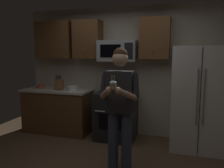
# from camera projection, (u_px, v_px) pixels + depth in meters

# --- Properties ---
(wall_back) EXTENTS (4.40, 0.10, 2.60)m
(wall_back) POSITION_uv_depth(u_px,v_px,m) (128.00, 72.00, 4.73)
(wall_back) COLOR #B7AD99
(wall_back) RESTS_ON ground
(oven_range) EXTENTS (0.76, 0.70, 0.93)m
(oven_range) POSITION_uv_depth(u_px,v_px,m) (116.00, 115.00, 4.52)
(oven_range) COLOR black
(oven_range) RESTS_ON ground
(microwave) EXTENTS (0.74, 0.41, 0.40)m
(microwave) POSITION_uv_depth(u_px,v_px,m) (118.00, 51.00, 4.46)
(microwave) COLOR #9EA0A5
(refrigerator) EXTENTS (0.90, 0.75, 1.80)m
(refrigerator) POSITION_uv_depth(u_px,v_px,m) (198.00, 98.00, 3.99)
(refrigerator) COLOR white
(refrigerator) RESTS_ON ground
(cabinet_row_upper) EXTENTS (2.78, 0.36, 0.76)m
(cabinet_row_upper) POSITION_uv_depth(u_px,v_px,m) (91.00, 39.00, 4.65)
(cabinet_row_upper) COLOR brown
(counter_left) EXTENTS (1.44, 0.66, 0.92)m
(counter_left) POSITION_uv_depth(u_px,v_px,m) (58.00, 110.00, 4.92)
(counter_left) COLOR brown
(counter_left) RESTS_ON ground
(knife_block) EXTENTS (0.16, 0.15, 0.32)m
(knife_block) POSITION_uv_depth(u_px,v_px,m) (59.00, 84.00, 4.77)
(knife_block) COLOR brown
(knife_block) RESTS_ON counter_left
(bowl_large_white) EXTENTS (0.19, 0.19, 0.09)m
(bowl_large_white) POSITION_uv_depth(u_px,v_px,m) (72.00, 88.00, 4.70)
(bowl_large_white) COLOR white
(bowl_large_white) RESTS_ON counter_left
(bowl_small_colored) EXTENTS (0.18, 0.18, 0.08)m
(bowl_small_colored) POSITION_uv_depth(u_px,v_px,m) (41.00, 86.00, 5.01)
(bowl_small_colored) COLOR #B24C3F
(bowl_small_colored) RESTS_ON counter_left
(person) EXTENTS (0.60, 0.48, 1.76)m
(person) POSITION_uv_depth(u_px,v_px,m) (120.00, 102.00, 3.25)
(person) COLOR #383F59
(person) RESTS_ON ground
(cupcake) EXTENTS (0.09, 0.09, 0.17)m
(cupcake) POSITION_uv_depth(u_px,v_px,m) (113.00, 85.00, 2.90)
(cupcake) COLOR #A87F56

